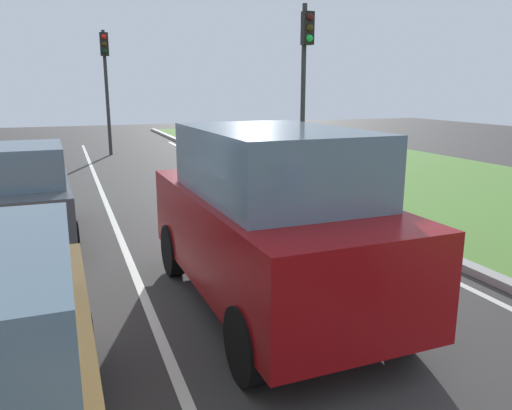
{
  "coord_description": "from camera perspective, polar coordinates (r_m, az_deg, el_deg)",
  "views": [
    {
      "loc": [
        -1.53,
        3.87,
        2.73
      ],
      "look_at": [
        0.81,
        9.98,
        1.2
      ],
      "focal_mm": 35.01,
      "sensor_mm": 36.0,
      "label": 1
    }
  ],
  "objects": [
    {
      "name": "traffic_light_near_right",
      "position": [
        15.02,
        5.67,
        15.79
      ],
      "size": [
        0.32,
        0.5,
        5.09
      ],
      "color": "#2D2D2D",
      "rests_on": "ground"
    },
    {
      "name": "grass_verge_right",
      "position": [
        14.51,
        23.29,
        1.34
      ],
      "size": [
        9.0,
        48.0,
        0.06
      ],
      "primitive_type": "cube",
      "color": "#548433",
      "rests_on": "ground"
    },
    {
      "name": "ground_plane",
      "position": [
        10.6,
        -11.99,
        -2.06
      ],
      "size": [
        60.0,
        60.0,
        0.0
      ],
      "primitive_type": "plane",
      "color": "#383533"
    },
    {
      "name": "lane_line_center",
      "position": [
        10.53,
        -15.75,
        -2.37
      ],
      "size": [
        0.12,
        32.0,
        0.01
      ],
      "primitive_type": "cube",
      "color": "silver",
      "rests_on": "ground"
    },
    {
      "name": "traffic_light_far_median",
      "position": [
        21.87,
        -16.8,
        14.53
      ],
      "size": [
        0.32,
        0.5,
        5.03
      ],
      "color": "#2D2D2D",
      "rests_on": "ground"
    },
    {
      "name": "lane_line_right_edge",
      "position": [
        11.68,
        5.7,
        -0.42
      ],
      "size": [
        0.12,
        32.0,
        0.01
      ],
      "primitive_type": "cube",
      "color": "silver",
      "rests_on": "ground"
    },
    {
      "name": "car_suv_ahead",
      "position": [
        6.18,
        1.52,
        -1.51
      ],
      "size": [
        2.04,
        4.54,
        2.28
      ],
      "rotation": [
        0.0,
        0.0,
        0.02
      ],
      "color": "maroon",
      "rests_on": "ground"
    },
    {
      "name": "curb_right",
      "position": [
        11.89,
        7.86,
        0.05
      ],
      "size": [
        0.24,
        48.0,
        0.12
      ],
      "primitive_type": "cube",
      "color": "#9E9B93",
      "rests_on": "ground"
    },
    {
      "name": "car_hatchback_far",
      "position": [
        9.87,
        -25.25,
        1.1
      ],
      "size": [
        1.82,
        3.75,
        1.78
      ],
      "rotation": [
        0.0,
        0.0,
        0.03
      ],
      "color": "#474C51",
      "rests_on": "ground"
    }
  ]
}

